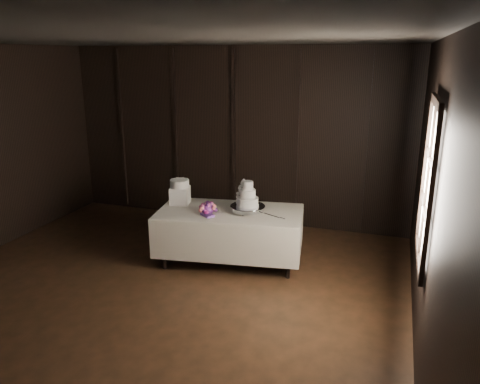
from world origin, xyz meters
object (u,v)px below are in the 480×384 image
cake_stand (248,209)px  box_pedestal (180,195)px  wedding_cake (246,196)px  bouquet (207,208)px  display_table (230,234)px  small_cake (180,183)px

cake_stand → box_pedestal: box_pedestal is taller
box_pedestal → wedding_cake: bearing=-3.5°
wedding_cake → bouquet: wedding_cake is taller
display_table → box_pedestal: size_ratio=8.18×
display_table → wedding_cake: 0.61m
display_table → bouquet: 0.52m
bouquet → cake_stand: bearing=22.3°
cake_stand → bouquet: (-0.51, -0.21, 0.02)m
cake_stand → small_cake: bearing=177.4°
bouquet → small_cake: 0.64m
wedding_cake → box_pedestal: 1.03m
wedding_cake → box_pedestal: wedding_cake is taller
small_cake → display_table: bearing=-6.4°
display_table → wedding_cake: (0.22, 0.03, 0.57)m
wedding_cake → bouquet: (-0.49, -0.20, -0.16)m
small_cake → cake_stand: bearing=-2.6°
wedding_cake → box_pedestal: size_ratio=1.34×
bouquet → display_table: bearing=32.2°
wedding_cake → small_cake: 1.02m
display_table → small_cake: bearing=164.8°
display_table → cake_stand: 0.46m
wedding_cake → bouquet: size_ratio=0.85×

